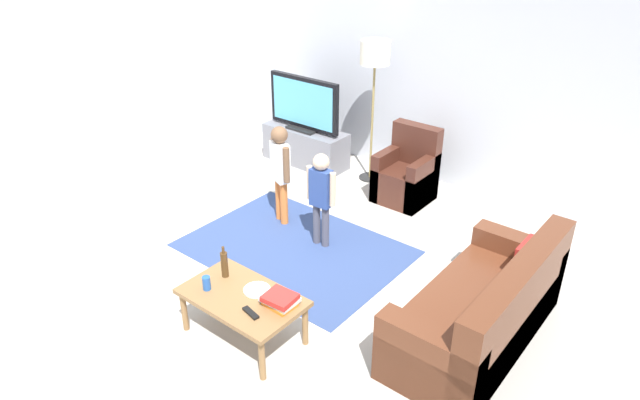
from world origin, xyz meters
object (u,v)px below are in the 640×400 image
(tv_stand, at_px, (305,146))
(plate, at_px, (257,290))
(tv, at_px, (304,104))
(armchair, at_px, (407,176))
(coffee_table, at_px, (242,300))
(child_center, at_px, (321,192))
(bottle, at_px, (224,264))
(soda_can, at_px, (207,283))
(tv_remote, at_px, (251,313))
(floor_lamp, at_px, (375,60))
(child_near_tv, at_px, (280,166))
(couch, at_px, (486,314))
(book_stack, at_px, (280,300))

(tv_stand, height_order, plate, tv_stand)
(tv, bearing_deg, armchair, -0.65)
(armchair, distance_m, plate, 2.89)
(armchair, height_order, coffee_table, armchair)
(tv, bearing_deg, tv_stand, 90.00)
(tv_stand, relative_size, child_center, 1.16)
(bottle, bearing_deg, armchair, 89.20)
(child_center, height_order, soda_can, child_center)
(tv_remote, bearing_deg, plate, 137.16)
(tv_stand, relative_size, plate, 5.45)
(floor_lamp, height_order, soda_can, floor_lamp)
(tv, distance_m, coffee_table, 3.59)
(armchair, distance_m, child_near_tv, 1.62)
(child_near_tv, bearing_deg, tv_stand, 120.76)
(armchair, relative_size, plate, 4.09)
(bottle, bearing_deg, couch, 29.86)
(floor_lamp, height_order, bottle, floor_lamp)
(tv_stand, xyz_separation_m, child_near_tv, (0.83, -1.40, 0.44))
(soda_can, bearing_deg, child_center, 94.47)
(child_near_tv, bearing_deg, child_center, -9.54)
(floor_lamp, distance_m, book_stack, 3.49)
(tv, xyz_separation_m, floor_lamp, (0.97, 0.17, 0.70))
(floor_lamp, relative_size, book_stack, 6.28)
(floor_lamp, distance_m, child_near_tv, 1.78)
(tv_stand, relative_size, coffee_table, 1.20)
(child_near_tv, xyz_separation_m, plate, (1.11, -1.51, -0.25))
(armchair, xyz_separation_m, coffee_table, (0.26, -2.99, 0.07))
(armchair, bearing_deg, floor_lamp, 163.92)
(tv_remote, relative_size, plate, 0.77)
(tv, distance_m, book_stack, 3.67)
(armchair, relative_size, book_stack, 3.17)
(couch, xyz_separation_m, tv_remote, (-1.35, -1.29, 0.14))
(soda_can, bearing_deg, book_stack, 20.29)
(coffee_table, distance_m, bottle, 0.36)
(tv, relative_size, plate, 5.00)
(bottle, bearing_deg, floor_lamp, 101.44)
(coffee_table, xyz_separation_m, bottle, (-0.30, 0.10, 0.17))
(couch, bearing_deg, tv, 152.10)
(coffee_table, xyz_separation_m, soda_can, (-0.28, -0.12, 0.11))
(armchair, relative_size, child_near_tv, 0.80)
(floor_lamp, xyz_separation_m, book_stack, (1.24, -3.08, -1.07))
(child_near_tv, bearing_deg, plate, -53.65)
(armchair, bearing_deg, soda_can, -90.38)
(bottle, height_order, plate, bottle)
(child_near_tv, bearing_deg, couch, -9.84)
(armchair, height_order, book_stack, armchair)
(couch, height_order, child_near_tv, child_near_tv)
(tv, xyz_separation_m, child_center, (1.48, -1.49, -0.23))
(tv_remote, bearing_deg, coffee_table, 163.28)
(soda_can, bearing_deg, armchair, 89.62)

